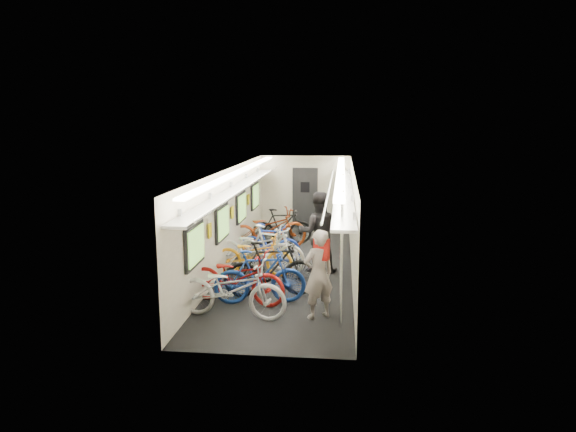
% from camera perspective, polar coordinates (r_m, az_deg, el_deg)
% --- Properties ---
extents(train_car_shell, '(10.00, 10.00, 10.00)m').
position_cam_1_polar(train_car_shell, '(13.14, -1.00, 2.32)').
color(train_car_shell, black).
rests_on(train_car_shell, ground).
extents(bicycle_0, '(2.13, 0.98, 1.08)m').
position_cam_1_polar(bicycle_0, '(9.37, -6.29, -8.05)').
color(bicycle_0, silver).
rests_on(bicycle_0, ground).
extents(bicycle_1, '(1.86, 0.86, 1.08)m').
position_cam_1_polar(bicycle_1, '(10.03, -3.12, -6.76)').
color(bicycle_1, navy).
rests_on(bicycle_1, ground).
extents(bicycle_2, '(2.09, 1.11, 1.04)m').
position_cam_1_polar(bicycle_2, '(10.09, -5.70, -6.81)').
color(bicycle_2, maroon).
rests_on(bicycle_2, ground).
extents(bicycle_3, '(1.99, 0.96, 1.15)m').
position_cam_1_polar(bicycle_3, '(10.42, -1.88, -5.89)').
color(bicycle_3, black).
rests_on(bicycle_3, ground).
extents(bicycle_4, '(1.88, 0.77, 0.96)m').
position_cam_1_polar(bicycle_4, '(11.90, -3.83, -4.32)').
color(bicycle_4, orange).
rests_on(bicycle_4, ground).
extents(bicycle_5, '(1.90, 1.15, 1.11)m').
position_cam_1_polar(bicycle_5, '(12.18, -1.99, -3.61)').
color(bicycle_5, silver).
rests_on(bicycle_5, ground).
extents(bicycle_6, '(2.13, 0.93, 1.09)m').
position_cam_1_polar(bicycle_6, '(12.29, -3.51, -3.54)').
color(bicycle_6, silver).
rests_on(bicycle_6, ground).
extents(bicycle_7, '(1.67, 0.76, 0.97)m').
position_cam_1_polar(bicycle_7, '(13.07, -1.99, -2.96)').
color(bicycle_7, '#1C38A9').
rests_on(bicycle_7, ground).
extents(bicycle_8, '(2.33, 1.55, 1.16)m').
position_cam_1_polar(bicycle_8, '(14.25, -2.22, -1.45)').
color(bicycle_8, maroon).
rests_on(bicycle_8, ground).
extents(bicycle_9, '(1.84, 0.94, 1.06)m').
position_cam_1_polar(bicycle_9, '(14.80, -0.68, -1.19)').
color(bicycle_9, black).
rests_on(bicycle_9, ground).
extents(passenger_near, '(0.71, 0.65, 1.63)m').
position_cam_1_polar(passenger_near, '(9.24, 3.41, -6.48)').
color(passenger_near, gray).
rests_on(passenger_near, ground).
extents(passenger_mid, '(0.98, 0.79, 1.91)m').
position_cam_1_polar(passenger_mid, '(12.06, 3.37, -1.79)').
color(passenger_mid, black).
rests_on(passenger_mid, ground).
extents(backpack, '(0.29, 0.22, 0.38)m').
position_cam_1_polar(backpack, '(9.11, 3.75, -3.71)').
color(backpack, '#B31611').
rests_on(backpack, passenger_near).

